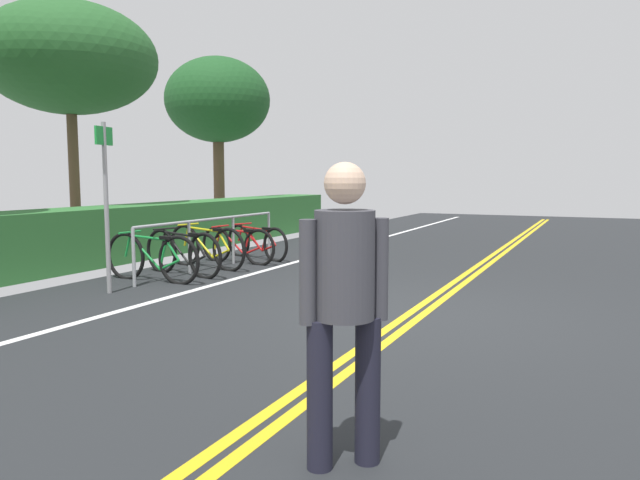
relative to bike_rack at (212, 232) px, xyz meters
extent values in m
cube|color=#232628|center=(-1.79, -4.11, -0.64)|extent=(36.70, 10.31, 0.05)
cube|color=gold|center=(-1.79, -4.19, -0.62)|extent=(33.03, 0.10, 0.00)
cube|color=gold|center=(-1.79, -4.03, -0.62)|extent=(33.03, 0.10, 0.00)
cube|color=white|center=(-1.79, -0.93, -0.62)|extent=(33.03, 0.12, 0.00)
cylinder|color=#9EA0A5|center=(-1.91, 0.00, -0.20)|extent=(0.05, 0.05, 0.84)
cylinder|color=#9EA0A5|center=(-0.64, 0.00, -0.20)|extent=(0.05, 0.05, 0.84)
cylinder|color=#9EA0A5|center=(0.64, 0.00, -0.20)|extent=(0.05, 0.05, 0.84)
cylinder|color=#9EA0A5|center=(1.91, 0.00, -0.20)|extent=(0.05, 0.05, 0.84)
cylinder|color=#9EA0A5|center=(0.00, 0.00, 0.22)|extent=(3.81, 0.04, 0.04)
torus|color=black|center=(-1.43, 0.59, -0.27)|extent=(0.07, 0.75, 0.74)
torus|color=black|center=(-1.45, -0.43, -0.27)|extent=(0.07, 0.75, 0.74)
cylinder|color=#198C38|center=(-1.44, 0.21, -0.19)|extent=(0.05, 0.59, 0.51)
cylinder|color=#198C38|center=(-1.44, 0.14, 0.04)|extent=(0.05, 0.70, 0.07)
cylinder|color=#198C38|center=(-1.44, -0.14, -0.20)|extent=(0.04, 0.17, 0.46)
cylinder|color=#198C38|center=(-1.44, -0.25, -0.35)|extent=(0.04, 0.37, 0.19)
cylinder|color=#198C38|center=(-1.45, -0.32, -0.13)|extent=(0.04, 0.25, 0.31)
cylinder|color=#198C38|center=(-1.43, 0.54, -0.11)|extent=(0.04, 0.14, 0.34)
cube|color=black|center=(-1.44, -0.20, 0.05)|extent=(0.08, 0.20, 0.05)
cylinder|color=#198C38|center=(-1.43, 0.49, 0.10)|extent=(0.46, 0.04, 0.03)
torus|color=black|center=(-0.67, 0.54, -0.28)|extent=(0.20, 0.74, 0.74)
torus|color=black|center=(-0.88, -0.48, -0.28)|extent=(0.20, 0.74, 0.74)
cylinder|color=black|center=(-0.75, 0.16, -0.19)|extent=(0.15, 0.59, 0.51)
cylinder|color=black|center=(-0.76, 0.09, 0.03)|extent=(0.18, 0.70, 0.07)
cylinder|color=black|center=(-0.82, -0.19, -0.21)|extent=(0.07, 0.17, 0.45)
cylinder|color=black|center=(-0.84, -0.30, -0.35)|extent=(0.11, 0.38, 0.19)
cylinder|color=black|center=(-0.86, -0.36, -0.13)|extent=(0.09, 0.26, 0.31)
cylinder|color=black|center=(-0.68, 0.48, -0.11)|extent=(0.06, 0.14, 0.34)
cube|color=black|center=(-0.83, -0.25, 0.04)|extent=(0.12, 0.21, 0.05)
cylinder|color=black|center=(-0.69, 0.43, 0.10)|extent=(0.46, 0.12, 0.03)
torus|color=black|center=(0.10, 0.67, -0.27)|extent=(0.20, 0.75, 0.75)
torus|color=black|center=(-0.11, -0.40, -0.27)|extent=(0.20, 0.75, 0.75)
cylinder|color=yellow|center=(0.02, 0.27, -0.18)|extent=(0.16, 0.62, 0.51)
cylinder|color=yellow|center=(0.01, 0.20, 0.04)|extent=(0.18, 0.74, 0.07)
cylinder|color=yellow|center=(-0.05, -0.10, -0.20)|extent=(0.07, 0.18, 0.46)
cylinder|color=yellow|center=(-0.07, -0.21, -0.35)|extent=(0.11, 0.39, 0.19)
cylinder|color=yellow|center=(-0.09, -0.28, -0.12)|extent=(0.09, 0.27, 0.32)
cylinder|color=yellow|center=(0.09, 0.61, -0.11)|extent=(0.06, 0.15, 0.34)
cube|color=black|center=(-0.06, -0.17, 0.06)|extent=(0.12, 0.21, 0.05)
cylinder|color=yellow|center=(0.08, 0.56, 0.11)|extent=(0.46, 0.12, 0.03)
torus|color=black|center=(0.75, 0.44, -0.31)|extent=(0.12, 0.68, 0.67)
torus|color=black|center=(0.66, -0.52, -0.31)|extent=(0.12, 0.68, 0.67)
cylinder|color=red|center=(0.72, 0.08, -0.23)|extent=(0.09, 0.56, 0.46)
cylinder|color=red|center=(0.71, 0.02, -0.03)|extent=(0.10, 0.66, 0.07)
cylinder|color=red|center=(0.69, -0.25, -0.25)|extent=(0.05, 0.16, 0.41)
cylinder|color=red|center=(0.68, -0.35, -0.38)|extent=(0.07, 0.36, 0.17)
cylinder|color=red|center=(0.67, -0.42, -0.18)|extent=(0.06, 0.24, 0.29)
cylinder|color=red|center=(0.75, 0.40, -0.16)|extent=(0.05, 0.13, 0.30)
cube|color=black|center=(0.68, -0.31, -0.02)|extent=(0.10, 0.21, 0.05)
cylinder|color=red|center=(0.74, 0.35, 0.03)|extent=(0.46, 0.07, 0.03)
torus|color=black|center=(1.53, 0.47, -0.31)|extent=(0.27, 0.64, 0.66)
torus|color=black|center=(1.18, -0.56, -0.31)|extent=(0.27, 0.64, 0.66)
cylinder|color=red|center=(1.40, 0.08, -0.24)|extent=(0.24, 0.59, 0.45)
cylinder|color=red|center=(1.38, 0.02, -0.04)|extent=(0.27, 0.71, 0.07)
cylinder|color=red|center=(1.28, -0.26, -0.25)|extent=(0.09, 0.18, 0.41)
cylinder|color=red|center=(1.24, -0.38, -0.38)|extent=(0.16, 0.38, 0.17)
cylinder|color=red|center=(1.22, -0.44, -0.19)|extent=(0.12, 0.26, 0.28)
cylinder|color=red|center=(1.52, 0.42, -0.17)|extent=(0.08, 0.15, 0.30)
cube|color=black|center=(1.26, -0.33, -0.03)|extent=(0.14, 0.22, 0.05)
cylinder|color=red|center=(1.50, 0.37, 0.02)|extent=(0.44, 0.18, 0.03)
cylinder|color=#1E1E2D|center=(-5.62, -4.67, -0.21)|extent=(0.14, 0.14, 0.81)
cylinder|color=#1E1E2D|center=(-5.45, -4.87, -0.21)|extent=(0.14, 0.14, 0.81)
cylinder|color=#3F3F47|center=(-5.54, -4.77, 0.49)|extent=(0.32, 0.32, 0.58)
sphere|color=beige|center=(-5.54, -4.77, 0.91)|extent=(0.22, 0.22, 0.22)
cylinder|color=#3F3F47|center=(-5.67, -4.62, 0.45)|extent=(0.09, 0.09, 0.55)
cylinder|color=#3F3F47|center=(-5.40, -4.92, 0.45)|extent=(0.09, 0.09, 0.55)
cylinder|color=gray|center=(-2.41, -0.02, 0.52)|extent=(0.06, 0.06, 2.27)
cube|color=#198C33|center=(-2.41, -0.02, 1.47)|extent=(0.36, 0.10, 0.24)
cube|color=#2D6B30|center=(1.50, 2.21, -0.11)|extent=(12.81, 1.07, 1.01)
cylinder|color=brown|center=(0.44, 3.62, 0.82)|extent=(0.20, 0.20, 2.88)
ellipsoid|color=#235626|center=(0.44, 3.62, 3.24)|extent=(3.39, 3.39, 2.16)
cylinder|color=brown|center=(5.68, 3.77, 0.69)|extent=(0.30, 0.30, 2.61)
ellipsoid|color=#1C4C21|center=(5.68, 3.77, 3.03)|extent=(2.88, 2.88, 2.32)
camera|label=1|loc=(-8.44, -5.99, 0.95)|focal=33.91mm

